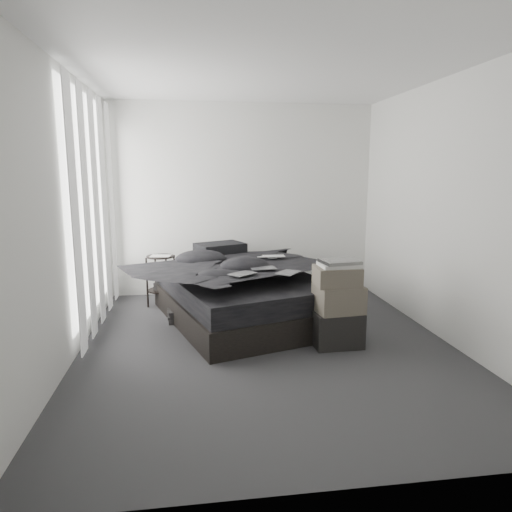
{
  "coord_description": "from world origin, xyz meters",
  "views": [
    {
      "loc": [
        -0.71,
        -4.19,
        1.68
      ],
      "look_at": [
        0.0,
        0.8,
        0.75
      ],
      "focal_mm": 32.0,
      "sensor_mm": 36.0,
      "label": 1
    }
  ],
  "objects": [
    {
      "name": "floor",
      "position": [
        0.0,
        0.0,
        0.0
      ],
      "size": [
        3.6,
        4.2,
        0.01
      ],
      "primitive_type": "cube",
      "color": "#323235",
      "rests_on": "ground"
    },
    {
      "name": "ceiling",
      "position": [
        0.0,
        0.0,
        2.6
      ],
      "size": [
        3.6,
        4.2,
        0.01
      ],
      "primitive_type": "cube",
      "color": "white",
      "rests_on": "ground"
    },
    {
      "name": "wall_back",
      "position": [
        0.0,
        2.1,
        1.3
      ],
      "size": [
        3.6,
        0.01,
        2.6
      ],
      "primitive_type": "cube",
      "color": "silver",
      "rests_on": "ground"
    },
    {
      "name": "wall_front",
      "position": [
        0.0,
        -2.1,
        1.3
      ],
      "size": [
        3.6,
        0.01,
        2.6
      ],
      "primitive_type": "cube",
      "color": "silver",
      "rests_on": "ground"
    },
    {
      "name": "wall_left",
      "position": [
        -1.8,
        0.0,
        1.3
      ],
      "size": [
        0.01,
        4.2,
        2.6
      ],
      "primitive_type": "cube",
      "color": "silver",
      "rests_on": "ground"
    },
    {
      "name": "wall_right",
      "position": [
        1.8,
        0.0,
        1.3
      ],
      "size": [
        0.01,
        4.2,
        2.6
      ],
      "primitive_type": "cube",
      "color": "silver",
      "rests_on": "ground"
    },
    {
      "name": "window_left",
      "position": [
        -1.78,
        0.9,
        1.35
      ],
      "size": [
        0.02,
        2.0,
        2.3
      ],
      "primitive_type": "cube",
      "color": "white",
      "rests_on": "wall_left"
    },
    {
      "name": "curtain_left",
      "position": [
        -1.73,
        0.9,
        1.28
      ],
      "size": [
        0.06,
        2.12,
        2.48
      ],
      "primitive_type": "cube",
      "color": "white",
      "rests_on": "wall_left"
    },
    {
      "name": "bed",
      "position": [
        -0.14,
        0.85,
        0.14
      ],
      "size": [
        2.13,
        2.46,
        0.28
      ],
      "primitive_type": "cube",
      "rotation": [
        0.0,
        0.0,
        0.3
      ],
      "color": "black",
      "rests_on": "floor"
    },
    {
      "name": "mattress",
      "position": [
        -0.14,
        0.85,
        0.39
      ],
      "size": [
        2.05,
        2.38,
        0.22
      ],
      "primitive_type": "cube",
      "rotation": [
        0.0,
        0.0,
        0.3
      ],
      "color": "black",
      "rests_on": "bed"
    },
    {
      "name": "duvet",
      "position": [
        -0.12,
        0.8,
        0.63
      ],
      "size": [
        2.0,
        2.16,
        0.24
      ],
      "primitive_type": "imported",
      "rotation": [
        0.0,
        0.0,
        0.3
      ],
      "color": "black",
      "rests_on": "mattress"
    },
    {
      "name": "pillow_lower",
      "position": [
        -0.43,
        1.61,
        0.58
      ],
      "size": [
        0.73,
        0.59,
        0.14
      ],
      "primitive_type": "cube",
      "rotation": [
        0.0,
        0.0,
        0.3
      ],
      "color": "black",
      "rests_on": "mattress"
    },
    {
      "name": "pillow_upper",
      "position": [
        -0.35,
        1.61,
        0.71
      ],
      "size": [
        0.7,
        0.6,
        0.13
      ],
      "primitive_type": "cube",
      "rotation": [
        0.0,
        0.0,
        0.41
      ],
      "color": "black",
      "rests_on": "pillow_lower"
    },
    {
      "name": "laptop",
      "position": [
        0.21,
        1.01,
        0.76
      ],
      "size": [
        0.34,
        0.22,
        0.03
      ],
      "primitive_type": "imported",
      "rotation": [
        0.0,
        0.0,
        -0.01
      ],
      "color": "silver",
      "rests_on": "duvet"
    },
    {
      "name": "comic_a",
      "position": [
        -0.21,
        0.24,
        0.75
      ],
      "size": [
        0.31,
        0.3,
        0.01
      ],
      "primitive_type": "cube",
      "rotation": [
        0.0,
        0.0,
        0.69
      ],
      "color": "black",
      "rests_on": "duvet"
    },
    {
      "name": "comic_b",
      "position": [
        0.03,
        0.48,
        0.76
      ],
      "size": [
        0.28,
        0.2,
        0.01
      ],
      "primitive_type": "cube",
      "rotation": [
        0.0,
        0.0,
        0.09
      ],
      "color": "black",
      "rests_on": "duvet"
    },
    {
      "name": "comic_c",
      "position": [
        0.25,
        0.23,
        0.77
      ],
      "size": [
        0.3,
        0.31,
        0.01
      ],
      "primitive_type": "cube",
      "rotation": [
        0.0,
        0.0,
        0.91
      ],
      "color": "black",
      "rests_on": "duvet"
    },
    {
      "name": "side_stand",
      "position": [
        -1.11,
        1.56,
        0.32
      ],
      "size": [
        0.44,
        0.44,
        0.63
      ],
      "primitive_type": "cylinder",
      "rotation": [
        0.0,
        0.0,
        -0.35
      ],
      "color": "black",
      "rests_on": "floor"
    },
    {
      "name": "papers",
      "position": [
        -1.11,
        1.55,
        0.64
      ],
      "size": [
        0.27,
        0.22,
        0.01
      ],
      "primitive_type": "cube",
      "rotation": [
        0.0,
        0.0,
        -0.17
      ],
      "color": "white",
      "rests_on": "side_stand"
    },
    {
      "name": "floor_books",
      "position": [
        -0.93,
        0.85,
        0.07
      ],
      "size": [
        0.16,
        0.21,
        0.14
      ],
      "primitive_type": "cube",
      "rotation": [
        0.0,
        0.0,
        0.06
      ],
      "color": "black",
      "rests_on": "floor"
    },
    {
      "name": "box_lower",
      "position": [
        0.67,
        -0.08,
        0.17
      ],
      "size": [
        0.48,
        0.38,
        0.34
      ],
      "primitive_type": "cube",
      "rotation": [
        0.0,
        0.0,
        0.03
      ],
      "color": "black",
      "rests_on": "floor"
    },
    {
      "name": "box_mid",
      "position": [
        0.68,
        -0.09,
        0.48
      ],
      "size": [
        0.47,
        0.39,
        0.26
      ],
      "primitive_type": "cube",
      "rotation": [
        0.0,
        0.0,
        0.1
      ],
      "color": "#5D564A",
      "rests_on": "box_lower"
    },
    {
      "name": "box_upper",
      "position": [
        0.66,
        -0.08,
        0.7
      ],
      "size": [
        0.42,
        0.34,
        0.18
      ],
      "primitive_type": "cube",
      "rotation": [
        0.0,
        0.0,
        -0.02
      ],
      "color": "#5D564A",
      "rests_on": "box_mid"
    },
    {
      "name": "art_book_white",
      "position": [
        0.67,
        -0.08,
        0.81
      ],
      "size": [
        0.36,
        0.29,
        0.04
      ],
      "primitive_type": "cube",
      "rotation": [
        0.0,
        0.0,
        0.03
      ],
      "color": "silver",
      "rests_on": "box_upper"
    },
    {
      "name": "art_book_snake",
      "position": [
        0.68,
        -0.09,
        0.84
      ],
      "size": [
        0.38,
        0.32,
        0.03
      ],
      "primitive_type": "cube",
      "rotation": [
        0.0,
        0.0,
        0.14
      ],
      "color": "silver",
      "rests_on": "art_book_white"
    }
  ]
}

